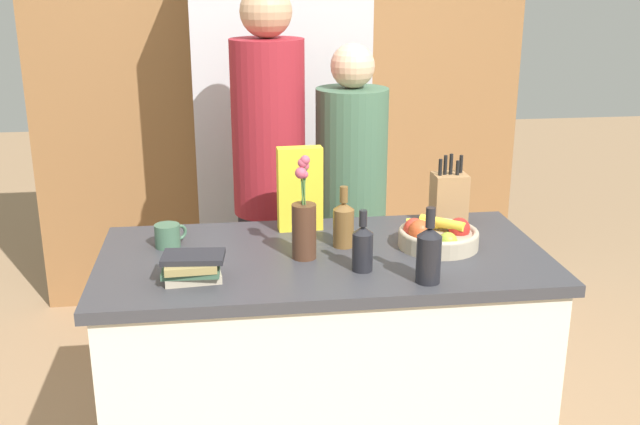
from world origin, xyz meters
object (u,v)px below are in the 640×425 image
Objects in this scene: refrigerator at (280,141)px; person_at_sink at (269,174)px; flower_vase at (304,224)px; bottle_wine at (429,253)px; knife_block at (449,197)px; cereal_box at (300,189)px; coffee_mug at (168,236)px; fruit_bowl at (436,235)px; bottle_vinegar at (344,223)px; bottle_oil at (363,247)px; person_in_blue at (351,204)px.

person_at_sink is (-0.11, -0.77, 0.03)m from refrigerator.
person_at_sink reaches higher than flower_vase.
bottle_wine is (0.37, -0.26, -0.03)m from flower_vase.
bottle_wine is (-0.24, -0.57, -0.00)m from knife_block.
cereal_box is 0.52m from coffee_mug.
bottle_vinegar reaches higher than fruit_bowl.
bottle_oil reaches higher than fruit_bowl.
bottle_vinegar is 0.90× the size of bottle_wine.
coffee_mug is at bearing 173.03° from bottle_vinegar.
cereal_box is at bearing 123.24° from bottle_vinegar.
person_in_blue is at bearing 68.07° from flower_vase.
bottle_vinegar is 0.41m from bottle_wine.
cereal_box is 2.79× the size of coffee_mug.
bottle_wine is at bearing -64.67° from person_in_blue.
cereal_box reaches higher than knife_block.
knife_block is 0.68m from flower_vase.
bottle_oil is at bearing -133.39° from knife_block.
person_in_blue is (-0.08, 0.96, -0.13)m from bottle_wine.
coffee_mug is at bearing 172.23° from fruit_bowl.
refrigerator reaches higher than flower_vase.
fruit_bowl is 0.70m from person_in_blue.
bottle_oil is (0.16, -0.44, -0.08)m from cereal_box.
refrigerator reaches higher than bottle_oil.
bottle_oil is (0.14, -1.61, -0.00)m from refrigerator.
knife_block is 1.11× the size of bottle_wine.
fruit_bowl is at bearing 30.77° from bottle_oil.
coffee_mug is at bearing -165.23° from cereal_box.
cereal_box is 1.44× the size of bottle_vinegar.
person_in_blue is at bearing 94.83° from bottle_wine.
knife_block is at bearing 65.27° from fruit_bowl.
flower_vase reaches higher than bottle_wine.
person_at_sink is (-0.55, 0.67, 0.07)m from fruit_bowl.
bottle_oil is (-0.43, -0.45, -0.02)m from knife_block.
person_at_sink reaches higher than cereal_box.
flower_vase is 0.30m from cereal_box.
person_in_blue reaches higher than bottle_vinegar.
refrigerator is at bearing 68.93° from coffee_mug.
refrigerator is 1.50m from fruit_bowl.
knife_block is 0.78m from person_at_sink.
person_at_sink reaches higher than bottle_vinegar.
person_at_sink reaches higher than fruit_bowl.
bottle_wine is 1.06m from person_at_sink.
flower_vase reaches higher than fruit_bowl.
bottle_vinegar is at bearing 96.26° from bottle_oil.
cereal_box is 0.25m from bottle_vinegar.
bottle_wine is (0.33, -1.74, 0.01)m from refrigerator.
fruit_bowl is at bearing -29.22° from cereal_box.
flower_vase is at bearing -20.07° from coffee_mug.
refrigerator is at bearing 100.77° from bottle_wine.
coffee_mug is at bearing 159.93° from flower_vase.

